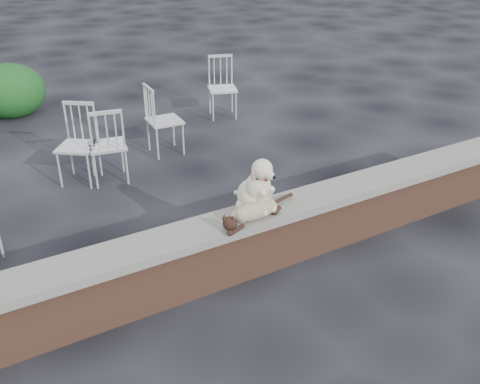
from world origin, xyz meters
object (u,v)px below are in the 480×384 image
chair_b (77,145)px  chair_e (165,119)px  cat (254,210)px  chair_d (223,88)px  chair_c (107,144)px  dog (253,182)px

chair_b → chair_e: 1.27m
cat → chair_d: chair_d is taller
chair_c → chair_b: bearing=-14.1°
dog → chair_c: dog is taller
chair_d → chair_c: same height
dog → chair_d: (1.70, 3.69, -0.37)m
chair_c → chair_e: bearing=-143.6°
chair_d → chair_e: size_ratio=1.00×
chair_c → chair_e: 1.02m
chair_d → cat: bearing=-95.2°
chair_c → chair_d: bearing=-139.1°
chair_d → chair_c: bearing=-130.1°
dog → chair_c: bearing=91.8°
cat → chair_e: 2.99m
dog → chair_d: dog is taller
dog → cat: (-0.08, -0.15, -0.17)m
chair_b → chair_e: (1.23, 0.30, 0.00)m
chair_c → dog: bearing=114.3°
cat → chair_d: bearing=53.3°
chair_d → chair_c: size_ratio=1.00×
chair_b → chair_c: 0.34m
dog → cat: 0.24m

